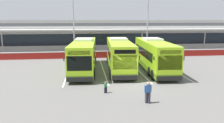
% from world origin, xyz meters
% --- Properties ---
extents(ground_plane, '(200.00, 200.00, 0.00)m').
position_xyz_m(ground_plane, '(0.00, 0.00, 0.00)').
color(ground_plane, '#605E5B').
extents(terminal_building, '(70.00, 13.00, 6.00)m').
position_xyz_m(terminal_building, '(-0.00, 26.91, 3.01)').
color(terminal_building, silver).
rests_on(terminal_building, ground).
extents(red_barrier_wall, '(60.00, 0.40, 1.10)m').
position_xyz_m(red_barrier_wall, '(0.00, 14.50, 0.56)').
color(red_barrier_wall, maroon).
rests_on(red_barrier_wall, ground).
extents(coach_bus_leftmost, '(3.48, 12.28, 3.78)m').
position_xyz_m(coach_bus_leftmost, '(-4.40, 6.11, 1.79)').
color(coach_bus_leftmost, '#9ED11E').
rests_on(coach_bus_leftmost, ground).
extents(coach_bus_left_centre, '(3.48, 12.28, 3.78)m').
position_xyz_m(coach_bus_left_centre, '(-0.11, 6.24, 1.79)').
color(coach_bus_left_centre, '#9ED11E').
rests_on(coach_bus_left_centre, ground).
extents(coach_bus_centre, '(3.48, 12.28, 3.78)m').
position_xyz_m(coach_bus_centre, '(4.06, 5.49, 1.79)').
color(coach_bus_centre, '#9ED11E').
rests_on(coach_bus_centre, ground).
extents(bay_stripe_far_west, '(0.14, 13.00, 0.01)m').
position_xyz_m(bay_stripe_far_west, '(-6.30, 6.00, 0.00)').
color(bay_stripe_far_west, silver).
rests_on(bay_stripe_far_west, ground).
extents(bay_stripe_west, '(0.14, 13.00, 0.01)m').
position_xyz_m(bay_stripe_west, '(-2.10, 6.00, 0.00)').
color(bay_stripe_west, silver).
rests_on(bay_stripe_west, ground).
extents(bay_stripe_mid_west, '(0.14, 13.00, 0.01)m').
position_xyz_m(bay_stripe_mid_west, '(2.10, 6.00, 0.00)').
color(bay_stripe_mid_west, silver).
rests_on(bay_stripe_mid_west, ground).
extents(bay_stripe_centre, '(0.14, 13.00, 0.01)m').
position_xyz_m(bay_stripe_centre, '(6.30, 6.00, 0.00)').
color(bay_stripe_centre, silver).
rests_on(bay_stripe_centre, ground).
extents(pedestrian_child, '(0.28, 0.27, 1.00)m').
position_xyz_m(pedestrian_child, '(-2.56, -2.40, 0.54)').
color(pedestrian_child, black).
rests_on(pedestrian_child, ground).
extents(pedestrian_near_bin, '(0.54, 0.29, 1.62)m').
position_xyz_m(pedestrian_near_bin, '(0.30, -4.97, 0.87)').
color(pedestrian_near_bin, '#33333D').
rests_on(pedestrian_near_bin, ground).
extents(lamp_post_west, '(3.24, 0.28, 11.00)m').
position_xyz_m(lamp_post_west, '(-6.13, 16.69, 6.29)').
color(lamp_post_west, '#9E9EA3').
rests_on(lamp_post_west, ground).
extents(lamp_post_centre, '(3.24, 0.28, 11.00)m').
position_xyz_m(lamp_post_centre, '(6.58, 17.31, 6.29)').
color(lamp_post_centre, '#9E9EA3').
rests_on(lamp_post_centre, ground).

